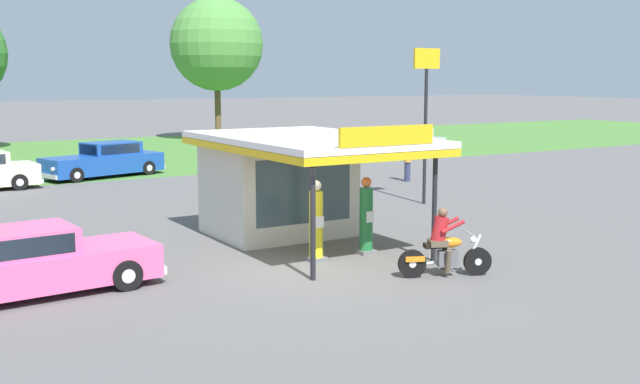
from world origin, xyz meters
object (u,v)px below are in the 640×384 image
object	(u,v)px
parked_car_back_row_centre_right	(409,143)
roadside_pole_sign	(426,100)
featured_classic_sedan	(28,265)
bystander_standing_back_lot	(408,161)
parked_car_back_row_left	(293,151)
gas_pump_nearside	(316,224)
motorcycle_with_rider	(444,248)
parked_car_back_row_centre	(105,161)
gas_pump_offside	(366,219)

from	to	relation	value
parked_car_back_row_centre_right	roadside_pole_sign	distance (m)	17.64
featured_classic_sedan	bystander_standing_back_lot	size ratio (longest dim) A/B	3.25
bystander_standing_back_lot	featured_classic_sedan	bearing A→B (deg)	-150.23
parked_car_back_row_left	bystander_standing_back_lot	xyz separation A→B (m)	(0.93, -8.57, 0.19)
featured_classic_sedan	roadside_pole_sign	size ratio (longest dim) A/B	0.99
gas_pump_nearside	motorcycle_with_rider	bearing A→B (deg)	-58.39
motorcycle_with_rider	featured_classic_sedan	world-z (taller)	motorcycle_with_rider
roadside_pole_sign	parked_car_back_row_centre	bearing A→B (deg)	119.84
parked_car_back_row_centre_right	gas_pump_nearside	bearing A→B (deg)	-132.57
parked_car_back_row_centre_right	parked_car_back_row_centre	bearing A→B (deg)	-177.87
gas_pump_nearside	parked_car_back_row_centre	xyz separation A→B (m)	(-0.02, 18.80, -0.19)
parked_car_back_row_centre	roadside_pole_sign	xyz separation A→B (m)	(7.70, -13.43, 2.95)
gas_pump_offside	featured_classic_sedan	world-z (taller)	gas_pump_offside
gas_pump_offside	featured_classic_sedan	size ratio (longest dim) A/B	0.36
gas_pump_nearside	motorcycle_with_rider	xyz separation A→B (m)	(1.69, -2.75, -0.26)
gas_pump_offside	parked_car_back_row_centre_right	xyz separation A→B (m)	(16.40, 19.46, -0.19)
parked_car_back_row_centre	parked_car_back_row_left	bearing A→B (deg)	1.15
featured_classic_sedan	roadside_pole_sign	world-z (taller)	roadside_pole_sign
gas_pump_nearside	motorcycle_with_rider	size ratio (longest dim) A/B	0.98
gas_pump_nearside	parked_car_back_row_left	world-z (taller)	gas_pump_nearside
motorcycle_with_rider	featured_classic_sedan	size ratio (longest dim) A/B	0.37
gas_pump_nearside	roadside_pole_sign	world-z (taller)	roadside_pole_sign
gas_pump_nearside	parked_car_back_row_centre	world-z (taller)	gas_pump_nearside
parked_car_back_row_centre	bystander_standing_back_lot	xyz separation A→B (m)	(10.85, -8.37, 0.17)
parked_car_back_row_centre_right	parked_car_back_row_centre	distance (m)	17.91
parked_car_back_row_centre_right	bystander_standing_back_lot	size ratio (longest dim) A/B	3.18
featured_classic_sedan	parked_car_back_row_left	xyz separation A→B (m)	(16.48, 18.53, 0.05)
gas_pump_offside	parked_car_back_row_centre_right	bearing A→B (deg)	49.88
parked_car_back_row_centre_right	bystander_standing_back_lot	distance (m)	11.46
parked_car_back_row_centre	motorcycle_with_rider	bearing A→B (deg)	-85.46
gas_pump_nearside	parked_car_back_row_centre_right	bearing A→B (deg)	47.43
featured_classic_sedan	roadside_pole_sign	bearing A→B (deg)	18.97
parked_car_back_row_centre	featured_classic_sedan	bearing A→B (deg)	-109.69
parked_car_back_row_centre_right	parked_car_back_row_left	distance (m)	7.99
gas_pump_offside	motorcycle_with_rider	xyz separation A→B (m)	(0.22, -2.75, -0.25)
parked_car_back_row_centre_right	motorcycle_with_rider	bearing A→B (deg)	-126.08
parked_car_back_row_left	parked_car_back_row_centre	xyz separation A→B (m)	(-9.92, -0.20, 0.02)
gas_pump_offside	parked_car_back_row_centre	xyz separation A→B (m)	(-1.49, 18.80, -0.18)
motorcycle_with_rider	parked_car_back_row_left	size ratio (longest dim) A/B	0.38
featured_classic_sedan	parked_car_back_row_centre_right	distance (m)	30.96
gas_pump_nearside	roadside_pole_sign	size ratio (longest dim) A/B	0.36
gas_pump_offside	bystander_standing_back_lot	xyz separation A→B (m)	(9.36, 10.42, -0.01)
parked_car_back_row_left	parked_car_back_row_centre_right	bearing A→B (deg)	3.35
parked_car_back_row_left	motorcycle_with_rider	bearing A→B (deg)	-110.68
parked_car_back_row_centre_right	roadside_pole_sign	world-z (taller)	roadside_pole_sign
roadside_pole_sign	motorcycle_with_rider	bearing A→B (deg)	-126.41
roadside_pole_sign	bystander_standing_back_lot	bearing A→B (deg)	58.09
gas_pump_nearside	motorcycle_with_rider	world-z (taller)	gas_pump_nearside
gas_pump_offside	roadside_pole_sign	size ratio (longest dim) A/B	0.36
motorcycle_with_rider	bystander_standing_back_lot	world-z (taller)	bystander_standing_back_lot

